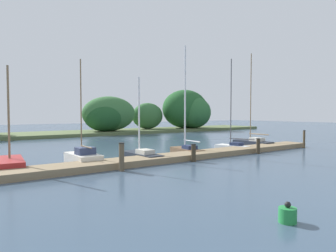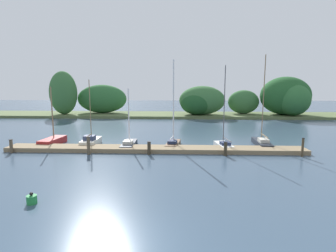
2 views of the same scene
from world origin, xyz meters
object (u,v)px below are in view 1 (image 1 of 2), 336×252
object	(u,v)px
sailboat_1	(83,157)
mooring_piling_1	(122,157)
mooring_piling_3	(258,146)
mooring_piling_2	(194,153)
mooring_piling_4	(304,139)
sailboat_2	(141,154)
sailboat_5	(252,142)
sailboat_0	(10,163)
sailboat_3	(186,147)
sailboat_4	(232,146)
channel_buoy_0	(288,215)

from	to	relation	value
sailboat_1	mooring_piling_1	bearing A→B (deg)	-165.98
sailboat_1	mooring_piling_3	bearing A→B (deg)	-105.76
mooring_piling_2	mooring_piling_4	xyz separation A→B (m)	(11.75, -0.10, 0.21)
sailboat_2	sailboat_5	bearing A→B (deg)	-86.12
sailboat_0	mooring_piling_2	bearing A→B (deg)	-104.19
sailboat_5	mooring_piling_3	distance (m)	5.26
sailboat_3	mooring_piling_4	size ratio (longest dim) A/B	5.14
sailboat_2	sailboat_4	distance (m)	8.28
sailboat_2	mooring_piling_1	xyz separation A→B (m)	(-2.70, -2.72, 0.40)
sailboat_3	sailboat_4	distance (m)	4.41
sailboat_2	sailboat_1	bearing A→B (deg)	82.40
mooring_piling_1	mooring_piling_4	bearing A→B (deg)	0.05
sailboat_2	sailboat_3	world-z (taller)	sailboat_3
mooring_piling_3	mooring_piling_4	distance (m)	5.82
sailboat_3	sailboat_0	bearing A→B (deg)	94.92
sailboat_4	mooring_piling_4	bearing A→B (deg)	-126.14
mooring_piling_1	sailboat_0	bearing A→B (deg)	142.09
sailboat_4	mooring_piling_3	world-z (taller)	sailboat_4
sailboat_0	sailboat_5	size ratio (longest dim) A/B	0.65
sailboat_0	mooring_piling_3	world-z (taller)	sailboat_0
sailboat_3	mooring_piling_1	bearing A→B (deg)	121.90
mooring_piling_2	channel_buoy_0	world-z (taller)	mooring_piling_2
channel_buoy_0	mooring_piling_2	bearing A→B (deg)	63.44
mooring_piling_1	sailboat_1	bearing A→B (deg)	104.80
sailboat_2	mooring_piling_3	size ratio (longest dim) A/B	4.64
sailboat_5	sailboat_1	bearing A→B (deg)	93.57
mooring_piling_4	channel_buoy_0	bearing A→B (deg)	-151.27
sailboat_1	sailboat_2	bearing A→B (deg)	-97.68
sailboat_1	mooring_piling_2	bearing A→B (deg)	-119.22
sailboat_2	mooring_piling_3	distance (m)	8.44
sailboat_1	mooring_piling_4	bearing A→B (deg)	-101.00
sailboat_5	mooring_piling_4	world-z (taller)	sailboat_5
sailboat_5	mooring_piling_2	bearing A→B (deg)	111.64
sailboat_2	mooring_piling_4	size ratio (longest dim) A/B	3.46
sailboat_4	sailboat_0	bearing A→B (deg)	77.37
sailboat_1	sailboat_4	xyz separation A→B (m)	(11.82, -0.41, -0.06)
mooring_piling_2	channel_buoy_0	distance (m)	10.07
mooring_piling_2	mooring_piling_4	world-z (taller)	mooring_piling_4
sailboat_4	mooring_piling_3	xyz separation A→B (m)	(-0.28, -2.68, 0.23)
sailboat_5	mooring_piling_1	distance (m)	14.99
sailboat_3	mooring_piling_3	size ratio (longest dim) A/B	6.89
sailboat_4	mooring_piling_2	distance (m)	6.75
sailboat_4	mooring_piling_4	size ratio (longest dim) A/B	4.80
sailboat_1	sailboat_2	world-z (taller)	sailboat_1
sailboat_4	mooring_piling_4	world-z (taller)	sailboat_4
mooring_piling_4	channel_buoy_0	world-z (taller)	mooring_piling_4
sailboat_1	sailboat_5	xyz separation A→B (m)	(15.36, 0.52, -0.03)
sailboat_3	mooring_piling_4	distance (m)	10.39
sailboat_0	mooring_piling_2	world-z (taller)	sailboat_0
sailboat_3	channel_buoy_0	world-z (taller)	sailboat_3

